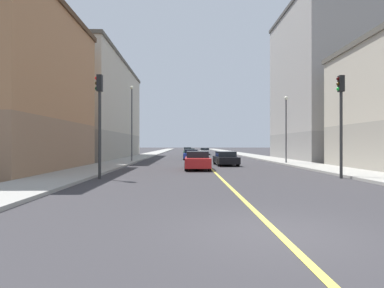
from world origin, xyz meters
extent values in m
plane|color=#353336|center=(0.00, 0.00, 0.00)|extent=(400.00, 400.00, 0.00)
cube|color=#9E9B93|center=(8.72, 49.00, 0.07)|extent=(3.32, 168.00, 0.15)
cube|color=#9E9B93|center=(-8.72, 49.00, 0.07)|extent=(3.32, 168.00, 0.15)
cube|color=#E5D14C|center=(0.00, 49.00, 0.01)|extent=(0.16, 154.00, 0.01)
cube|color=gray|center=(14.98, 32.14, 1.62)|extent=(9.21, 15.53, 3.23)
cube|color=#9E9993|center=(14.98, 32.14, 10.72)|extent=(9.21, 15.53, 14.98)
cube|color=#474442|center=(14.98, 32.14, 18.41)|extent=(9.51, 15.83, 0.40)
cube|color=#8F6B4F|center=(-14.98, 15.88, 1.79)|extent=(9.21, 14.04, 3.57)
cube|color=#A8754C|center=(-14.98, 15.88, 7.45)|extent=(9.21, 14.04, 7.76)
cube|color=#4B3422|center=(-14.98, 15.88, 11.53)|extent=(9.51, 14.34, 0.40)
cube|color=#9D9688|center=(-14.98, 38.24, 1.70)|extent=(9.21, 25.96, 3.40)
cube|color=#BCB29E|center=(-14.98, 38.24, 8.18)|extent=(9.21, 25.96, 9.55)
cube|color=#545047|center=(-14.98, 38.24, 13.16)|extent=(9.51, 26.26, 0.40)
cylinder|color=#2D2D2D|center=(6.66, 10.80, 2.40)|extent=(0.16, 0.16, 4.80)
cube|color=black|center=(6.66, 10.80, 5.25)|extent=(0.28, 0.32, 0.90)
sphere|color=#320404|center=(6.50, 10.80, 5.52)|extent=(0.20, 0.20, 0.20)
sphere|color=#352204|center=(6.50, 10.80, 5.24)|extent=(0.20, 0.20, 0.20)
sphere|color=green|center=(6.50, 10.80, 4.96)|extent=(0.20, 0.20, 0.20)
cylinder|color=#2D2D2D|center=(-6.66, 10.80, 2.39)|extent=(0.16, 0.16, 4.79)
cube|color=black|center=(-6.66, 10.80, 5.24)|extent=(0.28, 0.32, 0.90)
sphere|color=red|center=(-6.82, 10.80, 5.51)|extent=(0.20, 0.20, 0.20)
sphere|color=#352204|center=(-6.82, 10.80, 5.23)|extent=(0.20, 0.20, 0.20)
sphere|color=black|center=(-6.82, 10.80, 4.95)|extent=(0.20, 0.20, 0.20)
cylinder|color=#4C4C51|center=(7.66, 23.73, 3.17)|extent=(0.14, 0.14, 6.04)
sphere|color=#EAEACC|center=(7.66, 23.73, 6.34)|extent=(0.36, 0.36, 0.36)
cylinder|color=#4C4C51|center=(-7.66, 27.04, 3.94)|extent=(0.14, 0.14, 7.59)
sphere|color=#EAEACC|center=(-7.66, 27.04, 7.89)|extent=(0.36, 0.36, 0.36)
cube|color=#23389E|center=(-1.32, 33.17, 0.52)|extent=(1.89, 4.38, 0.60)
cube|color=black|center=(-1.32, 33.25, 1.04)|extent=(1.64, 1.91, 0.44)
cylinder|color=black|center=(-2.14, 34.53, 0.32)|extent=(0.23, 0.64, 0.64)
cylinder|color=black|center=(-0.47, 34.51, 0.32)|extent=(0.23, 0.64, 0.64)
cylinder|color=black|center=(-2.18, 31.83, 0.32)|extent=(0.23, 0.64, 0.64)
cylinder|color=black|center=(-0.50, 31.81, 0.32)|extent=(0.23, 0.64, 0.64)
cube|color=silver|center=(-1.64, 67.08, 0.50)|extent=(1.91, 4.57, 0.55)
cube|color=black|center=(-1.64, 67.27, 1.02)|extent=(1.66, 2.12, 0.49)
cylinder|color=black|center=(-2.50, 68.48, 0.32)|extent=(0.23, 0.64, 0.64)
cylinder|color=black|center=(-0.80, 68.50, 0.32)|extent=(0.23, 0.64, 0.64)
cylinder|color=black|center=(-2.47, 65.66, 0.32)|extent=(0.23, 0.64, 0.64)
cylinder|color=black|center=(-0.77, 65.68, 0.32)|extent=(0.23, 0.64, 0.64)
cube|color=white|center=(1.49, 52.08, 0.52)|extent=(1.82, 4.06, 0.59)
cube|color=black|center=(1.49, 52.20, 1.04)|extent=(1.58, 2.00, 0.46)
cylinder|color=black|center=(0.70, 53.34, 0.32)|extent=(0.23, 0.64, 0.64)
cylinder|color=black|center=(2.31, 53.32, 0.32)|extent=(0.23, 0.64, 0.64)
cylinder|color=black|center=(0.67, 50.84, 0.32)|extent=(0.23, 0.64, 0.64)
cylinder|color=black|center=(2.27, 50.82, 0.32)|extent=(0.23, 0.64, 0.64)
cube|color=red|center=(-1.08, 17.25, 0.56)|extent=(1.90, 4.51, 0.68)
cube|color=black|center=(-1.08, 17.38, 1.14)|extent=(1.64, 2.05, 0.47)
cylinder|color=black|center=(-1.89, 18.65, 0.32)|extent=(0.23, 0.64, 0.64)
cylinder|color=black|center=(-0.22, 18.62, 0.32)|extent=(0.23, 0.64, 0.64)
cylinder|color=black|center=(-1.94, 15.87, 0.32)|extent=(0.23, 0.64, 0.64)
cylinder|color=black|center=(-0.26, 15.85, 0.32)|extent=(0.23, 0.64, 0.64)
cube|color=#1E6B38|center=(-1.44, 42.88, 0.54)|extent=(1.86, 4.04, 0.63)
cube|color=black|center=(-1.44, 42.97, 1.07)|extent=(1.60, 1.82, 0.43)
cylinder|color=black|center=(-2.28, 44.11, 0.32)|extent=(0.23, 0.64, 0.64)
cylinder|color=black|center=(-0.66, 44.14, 0.32)|extent=(0.23, 0.64, 0.64)
cylinder|color=black|center=(-2.23, 41.63, 0.32)|extent=(0.23, 0.64, 0.64)
cylinder|color=black|center=(-0.61, 41.66, 0.32)|extent=(0.23, 0.64, 0.64)
cube|color=black|center=(1.63, 22.01, 0.51)|extent=(1.98, 4.46, 0.58)
cube|color=black|center=(1.63, 21.99, 1.03)|extent=(1.68, 2.20, 0.46)
cylinder|color=black|center=(0.75, 23.33, 0.32)|extent=(0.25, 0.65, 0.64)
cylinder|color=black|center=(2.40, 23.40, 0.32)|extent=(0.25, 0.65, 0.64)
cylinder|color=black|center=(0.86, 20.61, 0.32)|extent=(0.25, 0.65, 0.64)
cylinder|color=black|center=(2.51, 20.68, 0.32)|extent=(0.25, 0.65, 0.64)
camera|label=1|loc=(-1.93, -6.76, 1.87)|focal=29.95mm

